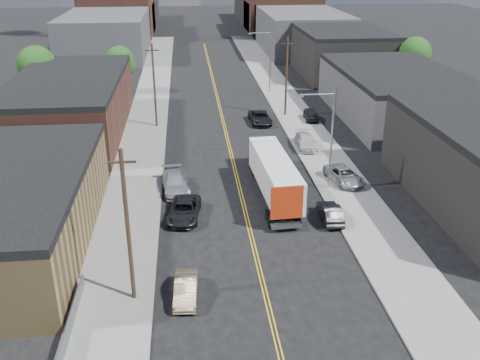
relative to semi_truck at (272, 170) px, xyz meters
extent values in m
plane|color=black|center=(-2.74, 35.27, -2.18)|extent=(260.00, 260.00, 0.00)
cube|color=gold|center=(-2.74, 20.27, -2.17)|extent=(0.32, 120.00, 0.01)
cube|color=slate|center=(-12.24, 20.27, -2.10)|extent=(5.00, 140.00, 0.15)
cube|color=slate|center=(6.76, 20.27, -2.10)|extent=(5.00, 140.00, 0.15)
cube|color=brown|center=(-20.74, -6.73, 0.32)|extent=(12.00, 22.00, 5.00)
cube|color=#532D21|center=(-20.74, 19.27, 0.82)|extent=(12.00, 26.00, 6.00)
cube|color=black|center=(-20.74, 19.27, 4.12)|extent=(12.00, 26.00, 0.60)
cube|color=navy|center=(12.46, -4.73, 1.42)|extent=(0.30, 20.00, 0.80)
cube|color=#333336|center=(19.26, 21.27, 0.57)|extent=(14.00, 24.00, 5.50)
cube|color=black|center=(19.26, 21.27, 3.62)|extent=(14.00, 24.00, 0.60)
cube|color=black|center=(19.26, 47.27, 1.32)|extent=(14.00, 22.00, 7.00)
cube|color=black|center=(19.26, 47.27, 5.12)|extent=(14.00, 22.00, 0.60)
cube|color=#333336|center=(-22.74, 70.27, 1.82)|extent=(16.00, 30.00, 8.00)
cube|color=#333336|center=(17.26, 70.27, 1.82)|extent=(16.00, 30.00, 8.00)
cube|color=#532D21|center=(-22.74, 95.27, 2.82)|extent=(16.00, 26.00, 10.00)
cube|color=#532D21|center=(17.26, 95.27, 2.82)|extent=(16.00, 26.00, 10.00)
cube|color=black|center=(-22.74, 115.27, 1.32)|extent=(16.00, 40.00, 7.00)
cube|color=black|center=(17.26, 115.27, 1.32)|extent=(16.00, 40.00, 7.00)
cylinder|color=gray|center=(5.26, 0.27, 2.32)|extent=(0.18, 0.18, 9.00)
cylinder|color=gray|center=(3.76, 0.27, 6.62)|extent=(3.00, 0.12, 0.12)
cube|color=gray|center=(2.26, 0.27, 6.52)|extent=(0.60, 0.25, 0.18)
cylinder|color=gray|center=(5.26, 35.27, 2.32)|extent=(0.18, 0.18, 9.00)
cylinder|color=gray|center=(3.76, 35.27, 6.62)|extent=(3.00, 0.12, 0.12)
cube|color=gray|center=(2.26, 35.27, 6.52)|extent=(0.60, 0.25, 0.18)
cylinder|color=black|center=(-10.94, -14.73, 2.82)|extent=(0.26, 0.26, 10.00)
cube|color=black|center=(-10.94, -14.73, 7.02)|extent=(1.60, 0.12, 0.12)
cylinder|color=black|center=(-10.94, 20.27, 2.82)|extent=(0.26, 0.26, 10.00)
cube|color=black|center=(-10.94, 20.27, 7.02)|extent=(1.60, 0.12, 0.12)
cylinder|color=black|center=(5.46, 23.27, 2.82)|extent=(0.26, 0.26, 10.00)
cube|color=black|center=(5.46, 23.27, 7.02)|extent=(1.60, 0.12, 0.12)
cylinder|color=black|center=(-26.74, 30.27, 0.07)|extent=(0.36, 0.36, 4.50)
sphere|color=#10360E|center=(-26.74, 30.27, 3.67)|extent=(5.04, 5.04, 5.04)
sphere|color=#10360E|center=(-26.14, 30.57, 2.77)|extent=(3.96, 3.96, 3.96)
sphere|color=#10360E|center=(-27.24, 29.87, 3.04)|extent=(3.60, 3.60, 3.60)
cylinder|color=black|center=(-16.74, 37.27, -0.30)|extent=(0.36, 0.36, 3.75)
sphere|color=#10360E|center=(-16.74, 37.27, 2.70)|extent=(4.20, 4.20, 4.20)
sphere|color=#10360E|center=(-16.14, 37.57, 1.95)|extent=(3.30, 3.30, 3.30)
sphere|color=#10360E|center=(-17.24, 36.87, 2.17)|extent=(3.00, 3.00, 3.00)
cylinder|color=black|center=(27.26, 35.27, -0.05)|extent=(0.36, 0.36, 4.25)
sphere|color=#10360E|center=(27.26, 35.27, 3.35)|extent=(4.76, 4.76, 4.76)
sphere|color=#10360E|center=(27.86, 35.57, 2.50)|extent=(3.74, 3.74, 3.74)
sphere|color=#10360E|center=(26.76, 34.87, 2.75)|extent=(3.40, 3.40, 3.40)
cube|color=silver|center=(0.00, -1.46, 0.30)|extent=(3.06, 11.55, 2.67)
cube|color=#A8270C|center=(0.00, -7.19, 0.30)|extent=(2.50, 0.25, 2.69)
cube|color=gray|center=(0.00, -7.19, -1.65)|extent=(2.38, 0.72, 0.25)
cube|color=black|center=(0.00, 5.59, -0.70)|extent=(2.54, 3.17, 2.96)
cylinder|color=black|center=(0.00, -5.79, -1.70)|extent=(2.52, 1.08, 0.95)
cylinder|color=black|center=(0.00, 5.59, -1.70)|extent=(2.43, 1.07, 0.95)
imported|color=#847457|center=(-7.74, -14.91, -1.53)|extent=(1.59, 4.00, 1.30)
imported|color=black|center=(-7.74, -4.13, -1.47)|extent=(2.97, 5.35, 1.42)
imported|color=#A7A9AC|center=(-8.54, 1.27, -1.39)|extent=(2.89, 5.67, 1.58)
imported|color=black|center=(3.86, -5.70, -1.49)|extent=(1.56, 4.18, 1.37)
imported|color=#ACAFB1|center=(6.98, 1.29, -1.35)|extent=(3.29, 5.27, 1.36)
imported|color=#B1B1B1|center=(5.46, 10.78, -1.33)|extent=(2.07, 4.86, 1.40)
imported|color=black|center=(8.26, 20.62, -1.35)|extent=(1.85, 4.07, 1.35)
imported|color=black|center=(1.76, 20.35, -1.46)|extent=(2.62, 5.29, 1.44)
camera|label=1|loc=(-7.20, -42.80, 17.99)|focal=40.00mm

